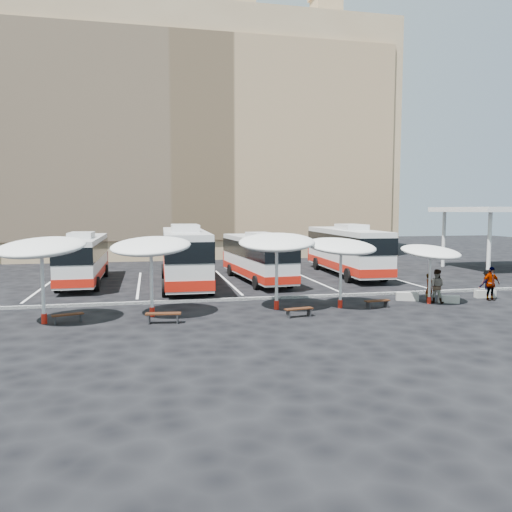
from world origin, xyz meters
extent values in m
plane|color=black|center=(0.00, 0.00, 0.00)|extent=(120.00, 120.00, 0.00)
cube|color=tan|center=(0.00, 32.00, 12.50)|extent=(42.00, 18.00, 25.00)
cube|color=tan|center=(0.00, 22.90, 12.00)|extent=(40.00, 0.30, 20.00)
cube|color=tan|center=(-5.00, 30.00, 27.00)|extent=(3.00, 3.00, 4.00)
cube|color=tan|center=(5.00, 30.00, 27.00)|extent=(3.00, 3.00, 4.00)
cube|color=tan|center=(15.00, 30.00, 27.00)|extent=(3.00, 3.00, 4.00)
cube|color=silver|center=(24.00, 10.00, 5.00)|extent=(10.00, 8.00, 0.40)
cylinder|color=silver|center=(20.00, 7.00, 2.40)|extent=(0.30, 0.30, 4.80)
cylinder|color=silver|center=(20.00, 13.00, 2.40)|extent=(0.30, 0.30, 4.80)
cube|color=black|center=(0.00, 0.50, 0.07)|extent=(34.00, 0.25, 0.15)
cube|color=white|center=(-12.00, 8.00, 0.01)|extent=(0.15, 12.00, 0.01)
cube|color=white|center=(-6.00, 8.00, 0.01)|extent=(0.15, 12.00, 0.01)
cube|color=white|center=(0.00, 8.00, 0.01)|extent=(0.15, 12.00, 0.01)
cube|color=white|center=(6.00, 8.00, 0.01)|extent=(0.15, 12.00, 0.01)
cube|color=white|center=(12.00, 8.00, 0.01)|extent=(0.15, 12.00, 0.01)
cube|color=silver|center=(-9.61, 8.94, 1.78)|extent=(2.31, 10.95, 2.74)
cube|color=black|center=(-9.61, 8.94, 2.33)|extent=(2.37, 11.01, 1.00)
cube|color=#B8190D|center=(-9.61, 8.94, 0.78)|extent=(2.37, 11.01, 0.50)
cube|color=#B8190D|center=(-9.63, 14.41, 1.09)|extent=(2.34, 0.19, 1.28)
cube|color=silver|center=(-9.61, 8.03, 3.33)|extent=(1.47, 2.74, 0.36)
cylinder|color=black|center=(-10.76, 12.13, 0.46)|extent=(0.32, 0.91, 0.91)
cylinder|color=black|center=(-8.48, 12.14, 0.46)|extent=(0.32, 0.91, 0.91)
cylinder|color=black|center=(-10.74, 5.29, 0.46)|extent=(0.32, 0.91, 0.91)
cylinder|color=black|center=(-8.46, 5.30, 0.46)|extent=(0.32, 0.91, 0.91)
cube|color=silver|center=(-3.02, 6.64, 2.05)|extent=(2.93, 12.68, 3.16)
cube|color=black|center=(-3.02, 6.64, 2.68)|extent=(2.99, 12.75, 1.16)
cube|color=#B8190D|center=(-3.02, 6.64, 0.89)|extent=(2.99, 12.75, 0.58)
cube|color=#B8190D|center=(-2.87, 12.95, 1.26)|extent=(2.70, 0.27, 1.47)
cube|color=silver|center=(-3.05, 5.59, 3.84)|extent=(1.76, 3.19, 0.42)
cylinder|color=black|center=(-4.25, 10.35, 0.53)|extent=(0.39, 1.06, 1.05)
cylinder|color=black|center=(-1.62, 10.29, 0.53)|extent=(0.39, 1.06, 1.05)
cylinder|color=black|center=(-4.44, 2.46, 0.53)|extent=(0.39, 1.06, 1.05)
cylinder|color=black|center=(-1.81, 2.40, 0.53)|extent=(0.39, 1.06, 1.05)
cube|color=silver|center=(2.04, 7.59, 1.74)|extent=(3.10, 10.87, 2.68)
cube|color=black|center=(2.04, 7.59, 2.28)|extent=(3.16, 10.93, 0.98)
cube|color=#B8190D|center=(2.04, 7.59, 0.76)|extent=(3.16, 10.93, 0.49)
cube|color=#B8190D|center=(1.60, 12.94, 1.07)|extent=(2.29, 0.37, 1.25)
cube|color=silver|center=(2.11, 6.70, 3.26)|extent=(1.64, 2.79, 0.36)
cylinder|color=black|center=(0.67, 10.62, 0.45)|extent=(0.38, 0.92, 0.89)
cylinder|color=black|center=(2.90, 10.80, 0.45)|extent=(0.38, 0.92, 0.89)
cylinder|color=black|center=(1.22, 3.94, 0.45)|extent=(0.38, 0.92, 0.89)
cylinder|color=black|center=(3.45, 4.12, 0.45)|extent=(0.38, 0.92, 0.89)
cube|color=silver|center=(9.44, 9.44, 1.98)|extent=(3.08, 12.29, 3.05)
cube|color=black|center=(9.44, 9.44, 2.59)|extent=(3.14, 12.35, 1.12)
cube|color=#B8190D|center=(9.44, 9.44, 0.86)|extent=(3.14, 12.35, 0.56)
cube|color=#B8190D|center=(9.71, 15.53, 1.22)|extent=(2.61, 0.32, 1.42)
cube|color=silver|center=(9.39, 8.43, 3.71)|extent=(1.76, 3.12, 0.41)
cylinder|color=black|center=(8.33, 13.05, 0.51)|extent=(0.40, 1.03, 1.02)
cylinder|color=black|center=(10.86, 12.94, 0.51)|extent=(0.40, 1.03, 1.02)
cylinder|color=black|center=(7.99, 5.44, 0.51)|extent=(0.40, 1.03, 1.02)
cylinder|color=black|center=(10.52, 5.33, 0.51)|extent=(0.40, 1.03, 1.02)
cylinder|color=silver|center=(-9.84, -3.26, 1.65)|extent=(0.20, 0.20, 3.31)
cylinder|color=#B8190D|center=(-9.84, -3.26, 0.22)|extent=(0.32, 0.32, 0.44)
ellipsoid|color=white|center=(-9.84, -3.26, 3.36)|extent=(4.90, 4.93, 1.13)
cylinder|color=silver|center=(-5.20, -2.74, 1.63)|extent=(0.19, 0.19, 3.25)
cylinder|color=#B8190D|center=(-5.20, -2.74, 0.22)|extent=(0.30, 0.30, 0.43)
ellipsoid|color=white|center=(-5.20, -2.74, 3.31)|extent=(4.72, 4.75, 1.11)
cylinder|color=silver|center=(0.90, -2.35, 1.66)|extent=(0.19, 0.19, 3.33)
cylinder|color=#B8190D|center=(0.90, -2.35, 0.22)|extent=(0.30, 0.30, 0.44)
ellipsoid|color=white|center=(0.90, -2.35, 3.39)|extent=(4.69, 4.72, 1.14)
cylinder|color=silver|center=(4.16, -2.67, 1.55)|extent=(0.17, 0.17, 3.10)
cylinder|color=#B8190D|center=(4.16, -2.67, 0.21)|extent=(0.27, 0.27, 0.41)
ellipsoid|color=white|center=(4.16, -2.67, 3.15)|extent=(4.22, 4.26, 1.06)
cylinder|color=silver|center=(9.22, -2.56, 1.36)|extent=(0.16, 0.16, 2.72)
cylinder|color=#B8190D|center=(9.22, -2.56, 0.18)|extent=(0.25, 0.25, 0.36)
ellipsoid|color=white|center=(9.22, -2.56, 2.76)|extent=(3.83, 3.85, 0.93)
cube|color=black|center=(-8.84, -3.36, 0.38)|extent=(1.37, 0.75, 0.05)
cube|color=black|center=(-9.35, -3.52, 0.18)|extent=(0.15, 0.34, 0.35)
cube|color=black|center=(-8.34, -3.19, 0.18)|extent=(0.15, 0.34, 0.35)
cube|color=black|center=(-4.73, -4.32, 0.44)|extent=(1.58, 0.60, 0.06)
cube|color=black|center=(-5.34, -4.24, 0.21)|extent=(0.11, 0.39, 0.41)
cube|color=black|center=(-4.12, -4.40, 0.21)|extent=(0.11, 0.39, 0.41)
cube|color=black|center=(1.46, -4.30, 0.39)|extent=(1.41, 0.61, 0.05)
cube|color=black|center=(0.92, -4.40, 0.18)|extent=(0.12, 0.35, 0.36)
cube|color=black|center=(2.00, -4.20, 0.18)|extent=(0.12, 0.35, 0.36)
cube|color=black|center=(5.98, -3.11, 0.38)|extent=(1.37, 0.54, 0.05)
cube|color=black|center=(5.45, -3.18, 0.18)|extent=(0.10, 0.34, 0.35)
cube|color=black|center=(6.50, -3.04, 0.18)|extent=(0.10, 0.34, 0.35)
cube|color=gray|center=(8.56, -1.46, 0.22)|extent=(1.25, 0.80, 0.44)
cube|color=gray|center=(10.36, -2.58, 0.20)|extent=(1.13, 0.78, 0.40)
cube|color=gray|center=(13.34, -1.57, 0.22)|extent=(1.17, 0.46, 0.43)
imported|color=black|center=(9.55, -2.00, 0.76)|extent=(0.66, 0.58, 1.53)
imported|color=black|center=(9.72, -2.45, 0.91)|extent=(1.12, 1.09, 1.81)
imported|color=black|center=(13.04, -2.40, 0.93)|extent=(1.10, 0.47, 1.86)
imported|color=black|center=(13.47, -1.57, 0.79)|extent=(1.05, 0.64, 1.58)
camera|label=1|loc=(-5.28, -26.19, 4.97)|focal=35.00mm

